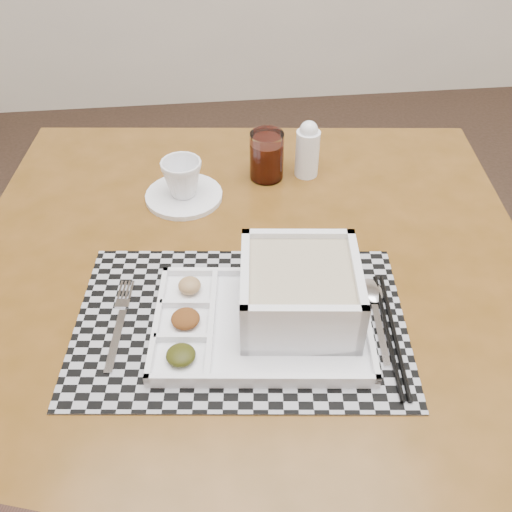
# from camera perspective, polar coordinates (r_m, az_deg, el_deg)

# --- Properties ---
(dining_table) EXTENTS (1.08, 1.08, 0.73)m
(dining_table) POSITION_cam_1_polar(r_m,az_deg,el_deg) (1.01, -0.74, -4.60)
(dining_table) COLOR #53350F
(dining_table) RESTS_ON ground
(placemat) EXTENTS (0.53, 0.38, 0.00)m
(placemat) POSITION_cam_1_polar(r_m,az_deg,el_deg) (0.87, -1.54, -6.59)
(placemat) COLOR #98999F
(placemat) RESTS_ON dining_table
(serving_tray) EXTENTS (0.34, 0.26, 0.10)m
(serving_tray) POSITION_cam_1_polar(r_m,az_deg,el_deg) (0.85, 3.21, -4.49)
(serving_tray) COLOR white
(serving_tray) RESTS_ON placemat
(fork) EXTENTS (0.04, 0.19, 0.00)m
(fork) POSITION_cam_1_polar(r_m,az_deg,el_deg) (0.89, -13.62, -6.39)
(fork) COLOR silver
(fork) RESTS_ON placemat
(spoon) EXTENTS (0.04, 0.18, 0.01)m
(spoon) POSITION_cam_1_polar(r_m,az_deg,el_deg) (0.92, 11.61, -4.02)
(spoon) COLOR silver
(spoon) RESTS_ON placemat
(chopsticks) EXTENTS (0.04, 0.24, 0.01)m
(chopsticks) POSITION_cam_1_polar(r_m,az_deg,el_deg) (0.88, 13.33, -7.51)
(chopsticks) COLOR black
(chopsticks) RESTS_ON placemat
(saucer) EXTENTS (0.15, 0.15, 0.01)m
(saucer) POSITION_cam_1_polar(r_m,az_deg,el_deg) (1.13, -7.21, 5.98)
(saucer) COLOR white
(saucer) RESTS_ON dining_table
(cup) EXTENTS (0.10, 0.10, 0.07)m
(cup) POSITION_cam_1_polar(r_m,az_deg,el_deg) (1.10, -7.39, 7.74)
(cup) COLOR white
(cup) RESTS_ON saucer
(juice_glass) EXTENTS (0.07, 0.07, 0.10)m
(juice_glass) POSITION_cam_1_polar(r_m,az_deg,el_deg) (1.16, 1.07, 9.81)
(juice_glass) COLOR white
(juice_glass) RESTS_ON dining_table
(creamer_bottle) EXTENTS (0.05, 0.05, 0.12)m
(creamer_bottle) POSITION_cam_1_polar(r_m,az_deg,el_deg) (1.16, 5.17, 10.56)
(creamer_bottle) COLOR white
(creamer_bottle) RESTS_ON dining_table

